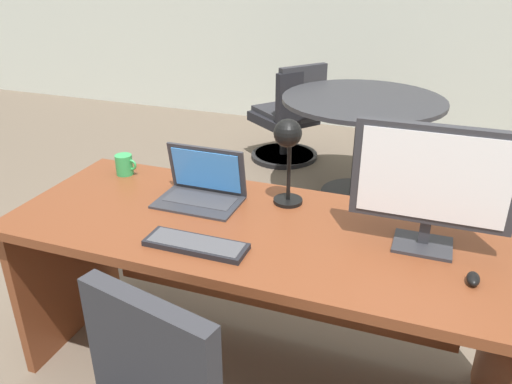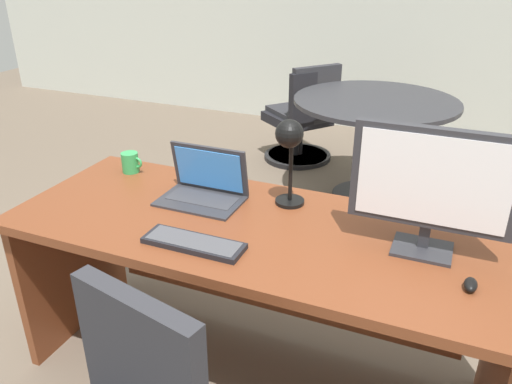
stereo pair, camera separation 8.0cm
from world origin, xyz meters
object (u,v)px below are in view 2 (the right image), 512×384
object	(u,v)px
meeting_chair_far	(304,122)
coffee_mug	(131,162)
laptop	(206,183)
meeting_table	(374,125)
desk_lamp	(289,145)
mouse	(471,285)
desk	(257,263)
keyboard	(194,243)
meeting_chair_near	(300,125)
monitor	(433,183)

from	to	relation	value
meeting_chair_far	coffee_mug	bearing A→B (deg)	-93.38
laptop	coffee_mug	xyz separation A→B (m)	(-0.45, 0.10, -0.02)
meeting_table	meeting_chair_far	xyz separation A→B (m)	(-0.69, 0.57, -0.22)
desk_lamp	mouse	bearing A→B (deg)	-24.23
coffee_mug	meeting_chair_far	world-z (taller)	meeting_chair_far
mouse	laptop	bearing A→B (deg)	166.15
desk	meeting_chair_far	world-z (taller)	meeting_chair_far
keyboard	meeting_table	world-z (taller)	keyboard
meeting_chair_far	desk_lamp	bearing A→B (deg)	-74.07
meeting_chair_near	monitor	bearing A→B (deg)	-63.18
laptop	meeting_chair_far	xyz separation A→B (m)	(-0.32, 2.37, -0.47)
keyboard	meeting_table	size ratio (longest dim) A/B	0.32
desk	keyboard	size ratio (longest dim) A/B	5.15
laptop	meeting_chair_far	distance (m)	2.44
mouse	desk_lamp	size ratio (longest dim) A/B	0.20
laptop	desk	bearing A→B (deg)	-19.01
coffee_mug	desk	bearing A→B (deg)	-15.35
keyboard	mouse	world-z (taller)	mouse
mouse	coffee_mug	world-z (taller)	coffee_mug
desk	monitor	bearing A→B (deg)	0.69
mouse	meeting_table	bearing A→B (deg)	108.23
monitor	meeting_table	world-z (taller)	monitor
monitor	meeting_table	xyz separation A→B (m)	(-0.52, 1.89, -0.43)
meeting_table	meeting_chair_near	size ratio (longest dim) A/B	1.39
laptop	meeting_chair_near	size ratio (longest dim) A/B	0.41
meeting_chair_far	monitor	bearing A→B (deg)	-63.89
laptop	mouse	distance (m)	1.08
keyboard	coffee_mug	xyz separation A→B (m)	(-0.59, 0.47, 0.04)
monitor	coffee_mug	bearing A→B (deg)	171.88
meeting_chair_far	desk	bearing A→B (deg)	-76.56
desk	mouse	size ratio (longest dim) A/B	26.14
meeting_table	meeting_chair_far	world-z (taller)	meeting_chair_far
coffee_mug	meeting_table	xyz separation A→B (m)	(0.82, 1.70, -0.22)
keyboard	meeting_chair_far	size ratio (longest dim) A/B	0.43
laptop	coffee_mug	size ratio (longest dim) A/B	3.24
laptop	meeting_chair_near	bearing A→B (deg)	98.26
desk	meeting_chair_near	size ratio (longest dim) A/B	2.30
meeting_table	meeting_chair_near	bearing A→B (deg)	142.74
keyboard	desk_lamp	world-z (taller)	desk_lamp
meeting_chair_near	coffee_mug	bearing A→B (deg)	-92.84
monitor	meeting_chair_far	bearing A→B (deg)	116.11
coffee_mug	monitor	bearing A→B (deg)	-8.12
laptop	coffee_mug	world-z (taller)	laptop
desk	meeting_chair_far	distance (m)	2.54
meeting_chair_near	laptop	bearing A→B (deg)	-81.74
desk	meeting_table	xyz separation A→B (m)	(0.10, 1.89, 0.03)
desk	coffee_mug	world-z (taller)	coffee_mug
laptop	meeting_chair_near	world-z (taller)	laptop
meeting_chair_near	meeting_table	bearing A→B (deg)	-37.26
desk_lamp	meeting_chair_near	distance (m)	2.48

